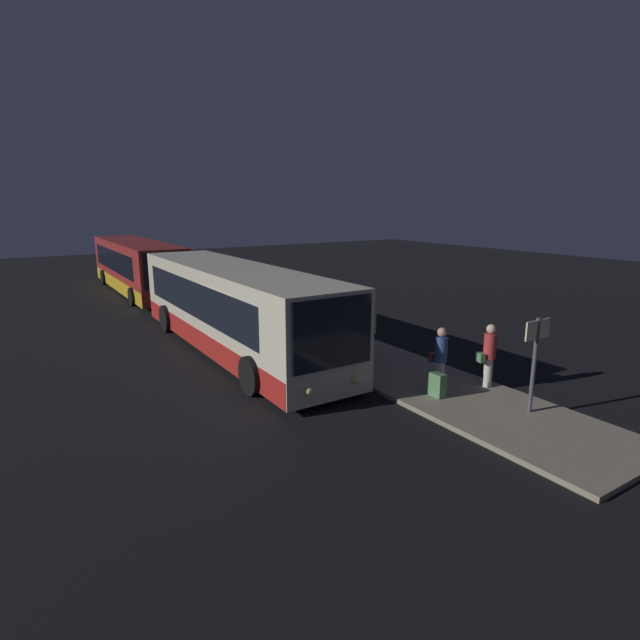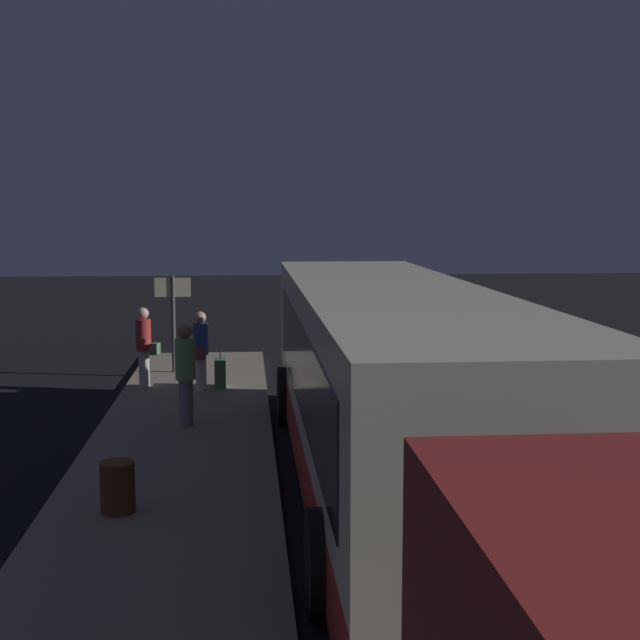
% 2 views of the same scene
% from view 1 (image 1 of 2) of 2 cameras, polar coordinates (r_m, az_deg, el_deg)
% --- Properties ---
extents(ground, '(80.00, 80.00, 0.00)m').
position_cam_1_polar(ground, '(15.97, -7.28, -4.94)').
color(ground, black).
extents(platform, '(20.00, 3.08, 0.12)m').
position_cam_1_polar(platform, '(17.44, 2.08, -3.05)').
color(platform, gray).
rests_on(platform, ground).
extents(bus_lead, '(12.24, 2.84, 2.89)m').
position_cam_1_polar(bus_lead, '(17.25, -9.94, 1.30)').
color(bus_lead, beige).
rests_on(bus_lead, ground).
extents(bus_second, '(12.14, 2.75, 2.84)m').
position_cam_1_polar(bus_second, '(30.35, -20.17, 5.73)').
color(bus_second, maroon).
rests_on(bus_second, ground).
extents(passenger_boarding, '(0.45, 0.57, 1.72)m').
position_cam_1_polar(passenger_boarding, '(14.03, 18.74, -3.55)').
color(passenger_boarding, silver).
rests_on(passenger_boarding, platform).
extents(passenger_waiting, '(0.52, 0.35, 1.69)m').
position_cam_1_polar(passenger_waiting, '(13.48, 13.59, -3.99)').
color(passenger_waiting, silver).
rests_on(passenger_waiting, platform).
extents(passenger_with_bags, '(0.50, 0.50, 1.83)m').
position_cam_1_polar(passenger_with_bags, '(15.74, 5.78, -0.87)').
color(passenger_with_bags, gray).
rests_on(passenger_with_bags, platform).
extents(suitcase, '(0.46, 0.25, 0.85)m').
position_cam_1_polar(suitcase, '(13.19, 13.20, -7.18)').
color(suitcase, '#598C59').
rests_on(suitcase, platform).
extents(sign_post, '(0.10, 0.84, 2.28)m').
position_cam_1_polar(sign_post, '(12.56, 23.40, -3.33)').
color(sign_post, '#4C4C51').
rests_on(sign_post, platform).
extents(trash_bin, '(0.44, 0.44, 0.65)m').
position_cam_1_polar(trash_bin, '(19.84, -1.10, 0.12)').
color(trash_bin, '#593319').
rests_on(trash_bin, platform).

